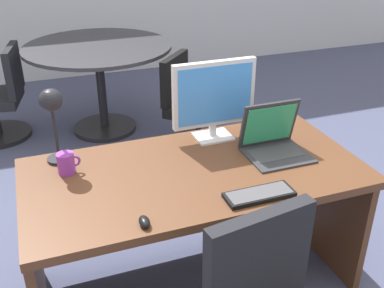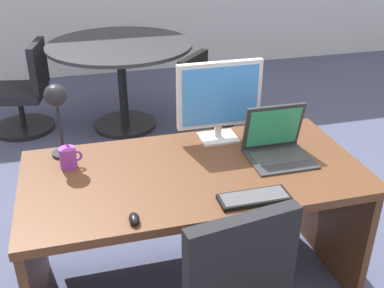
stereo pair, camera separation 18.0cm
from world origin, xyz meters
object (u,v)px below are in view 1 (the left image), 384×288
at_px(desk, 192,199).
at_px(meeting_chair_near, 0,103).
at_px(coffee_mug, 66,163).
at_px(meeting_table, 99,67).
at_px(meeting_chair_far, 193,113).
at_px(monitor, 214,97).
at_px(keyboard, 259,195).
at_px(mouse, 144,222).
at_px(desk_lamp, 52,110).
at_px(laptop, 272,137).

distance_m(desk, meeting_chair_near, 2.50).
bearing_deg(coffee_mug, desk, -13.22).
distance_m(meeting_table, meeting_chair_far, 0.94).
distance_m(desk, meeting_table, 2.12).
xyz_separation_m(monitor, keyboard, (-0.03, -0.61, -0.23)).
height_order(monitor, mouse, monitor).
bearing_deg(meeting_chair_near, desk, -66.96).
xyz_separation_m(keyboard, coffee_mug, (-0.77, 0.50, 0.04)).
xyz_separation_m(desk_lamp, meeting_chair_near, (-0.36, 2.04, -0.70)).
bearing_deg(meeting_table, coffee_mug, -103.82).
bearing_deg(monitor, laptop, -47.27).
bearing_deg(monitor, keyboard, -92.96).
bearing_deg(meeting_table, mouse, -95.59).
distance_m(mouse, meeting_chair_far, 2.15).
xyz_separation_m(mouse, meeting_chair_near, (-0.63, 2.68, -0.43)).
bearing_deg(mouse, desk_lamp, 112.58).
bearing_deg(mouse, keyboard, 2.71).
relative_size(laptop, mouse, 4.02).
bearing_deg(mouse, meeting_chair_near, 103.24).
relative_size(monitor, desk_lamp, 1.17).
height_order(desk_lamp, meeting_chair_near, desk_lamp).
height_order(coffee_mug, meeting_table, coffee_mug).
bearing_deg(meeting_table, desk, -87.33).
bearing_deg(desk_lamp, meeting_chair_near, 100.12).
bearing_deg(keyboard, monitor, 87.04).
relative_size(laptop, keyboard, 1.00).
bearing_deg(laptop, meeting_table, 104.37).
distance_m(desk, laptop, 0.52).
height_order(monitor, keyboard, monitor).
relative_size(monitor, laptop, 1.46).
xyz_separation_m(monitor, mouse, (-0.56, -0.63, -0.23)).
xyz_separation_m(keyboard, meeting_chair_near, (-1.16, 2.65, -0.42)).
xyz_separation_m(monitor, laptop, (0.23, -0.25, -0.16)).
xyz_separation_m(mouse, coffee_mug, (-0.24, 0.53, 0.03)).
bearing_deg(laptop, meeting_chair_near, 121.76).
distance_m(laptop, keyboard, 0.45).
relative_size(keyboard, meeting_table, 0.24).
height_order(laptop, meeting_chair_near, laptop).
height_order(meeting_table, meeting_chair_near, meeting_chair_near).
relative_size(laptop, coffee_mug, 2.83).
height_order(keyboard, desk_lamp, desk_lamp).
bearing_deg(coffee_mug, laptop, -7.66).
height_order(desk, monitor, monitor).
bearing_deg(desk, desk_lamp, 157.52).
bearing_deg(laptop, mouse, -153.81).
bearing_deg(meeting_table, monitor, -80.45).
bearing_deg(mouse, desk, 48.50).
relative_size(desk, laptop, 5.23).
relative_size(coffee_mug, meeting_table, 0.09).
relative_size(laptop, meeting_table, 0.24).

